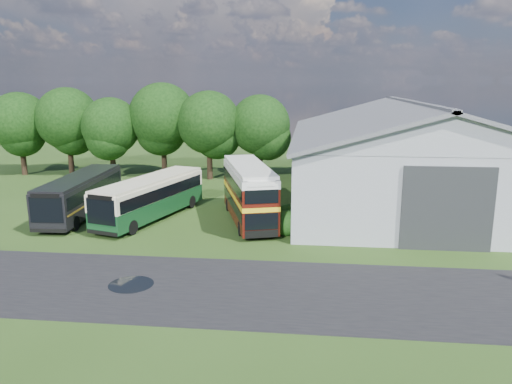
# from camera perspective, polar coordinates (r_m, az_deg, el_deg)

# --- Properties ---
(ground) EXTENTS (120.00, 120.00, 0.00)m
(ground) POSITION_cam_1_polar(r_m,az_deg,el_deg) (27.73, -8.99, -8.14)
(ground) COLOR #213A12
(ground) RESTS_ON ground
(asphalt_road) EXTENTS (60.00, 8.00, 0.02)m
(asphalt_road) POSITION_cam_1_polar(r_m,az_deg,el_deg) (24.38, -3.92, -10.99)
(asphalt_road) COLOR black
(asphalt_road) RESTS_ON ground
(puddle) EXTENTS (2.20, 2.20, 0.01)m
(puddle) POSITION_cam_1_polar(r_m,az_deg,el_deg) (25.52, -14.08, -10.25)
(puddle) COLOR black
(puddle) RESTS_ON ground
(storage_shed) EXTENTS (18.80, 24.80, 8.15)m
(storage_shed) POSITION_cam_1_polar(r_m,az_deg,el_deg) (42.09, 17.15, 4.43)
(storage_shed) COLOR gray
(storage_shed) RESTS_ON ground
(tree_far_left) EXTENTS (6.12, 6.12, 8.64)m
(tree_far_left) POSITION_cam_1_polar(r_m,az_deg,el_deg) (57.62, -25.40, 7.24)
(tree_far_left) COLOR black
(tree_far_left) RESTS_ON ground
(tree_left_a) EXTENTS (6.46, 6.46, 9.12)m
(tree_left_a) POSITION_cam_1_polar(r_m,az_deg,el_deg) (55.60, -20.73, 7.81)
(tree_left_a) COLOR black
(tree_left_a) RESTS_ON ground
(tree_left_b) EXTENTS (5.78, 5.78, 8.16)m
(tree_left_b) POSITION_cam_1_polar(r_m,az_deg,el_deg) (52.66, -16.27, 7.21)
(tree_left_b) COLOR black
(tree_left_b) RESTS_ON ground
(tree_mid) EXTENTS (6.80, 6.80, 9.60)m
(tree_mid) POSITION_cam_1_polar(r_m,az_deg,el_deg) (52.13, -10.64, 8.48)
(tree_mid) COLOR black
(tree_mid) RESTS_ON ground
(tree_right_a) EXTENTS (6.26, 6.26, 8.83)m
(tree_right_a) POSITION_cam_1_polar(r_m,az_deg,el_deg) (49.97, -5.40, 7.90)
(tree_right_a) COLOR black
(tree_right_a) RESTS_ON ground
(tree_right_b) EXTENTS (5.98, 5.98, 8.45)m
(tree_right_b) POSITION_cam_1_polar(r_m,az_deg,el_deg) (50.02, 0.46, 7.67)
(tree_right_b) COLOR black
(tree_right_b) RESTS_ON ground
(shrub_front) EXTENTS (1.70, 1.70, 1.70)m
(shrub_front) POSITION_cam_1_polar(r_m,az_deg,el_deg) (32.51, 3.42, -4.87)
(shrub_front) COLOR #194714
(shrub_front) RESTS_ON ground
(shrub_mid) EXTENTS (1.60, 1.60, 1.60)m
(shrub_mid) POSITION_cam_1_polar(r_m,az_deg,el_deg) (34.42, 3.59, -3.87)
(shrub_mid) COLOR #194714
(shrub_mid) RESTS_ON ground
(bus_green_single) EXTENTS (5.44, 11.04, 2.97)m
(bus_green_single) POSITION_cam_1_polar(r_m,az_deg,el_deg) (36.57, -11.93, -0.57)
(bus_green_single) COLOR black
(bus_green_single) RESTS_ON ground
(bus_maroon_double) EXTENTS (5.03, 9.79, 4.08)m
(bus_maroon_double) POSITION_cam_1_polar(r_m,az_deg,el_deg) (34.91, -0.83, -0.15)
(bus_maroon_double) COLOR black
(bus_maroon_double) RESTS_ON ground
(bus_dark_single) EXTENTS (2.97, 10.84, 2.96)m
(bus_dark_single) POSITION_cam_1_polar(r_m,az_deg,el_deg) (38.83, -19.37, -0.27)
(bus_dark_single) COLOR black
(bus_dark_single) RESTS_ON ground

